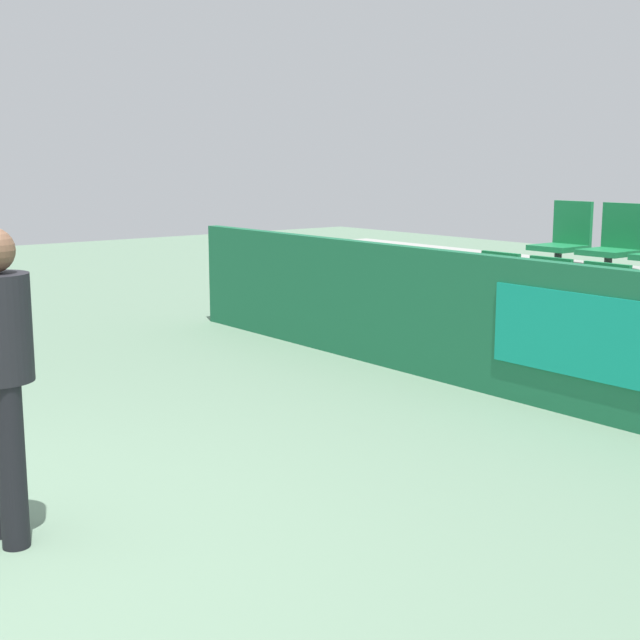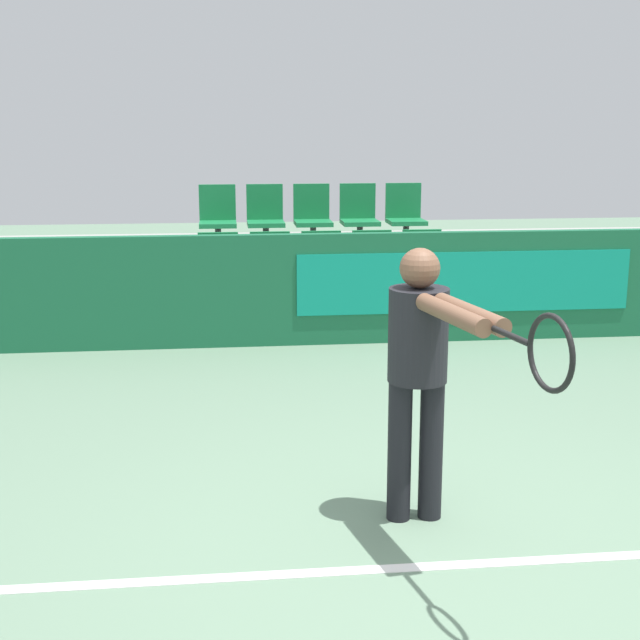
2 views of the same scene
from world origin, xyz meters
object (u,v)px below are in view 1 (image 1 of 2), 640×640
Objects in this scene: stadium_chair_1 at (541,299)px; stadium_chair_5 at (564,238)px; stadium_chair_6 at (615,242)px; stadium_chair_2 at (596,307)px; stadium_chair_0 at (491,292)px.

stadium_chair_1 is 1.23m from stadium_chair_5.
stadium_chair_5 and stadium_chair_6 have the same top height.
stadium_chair_2 is at bearing -62.12° from stadium_chair_6.
stadium_chair_2 is at bearing 0.00° from stadium_chair_0.
stadium_chair_5 is (-0.54, 1.02, 0.42)m from stadium_chair_1.
stadium_chair_5 is (0.00, 1.02, 0.42)m from stadium_chair_0.
stadium_chair_6 is (-0.54, 1.02, 0.42)m from stadium_chair_2.
stadium_chair_5 is at bearing 117.88° from stadium_chair_1.
stadium_chair_0 is 1.23m from stadium_chair_6.
stadium_chair_1 is at bearing -62.12° from stadium_chair_5.
stadium_chair_0 is 1.00× the size of stadium_chair_6.
stadium_chair_1 is (0.54, 0.00, 0.00)m from stadium_chair_0.
stadium_chair_5 is at bearing 136.61° from stadium_chair_2.
stadium_chair_6 is at bearing 62.12° from stadium_chair_0.
stadium_chair_2 is (1.08, 0.00, 0.00)m from stadium_chair_0.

